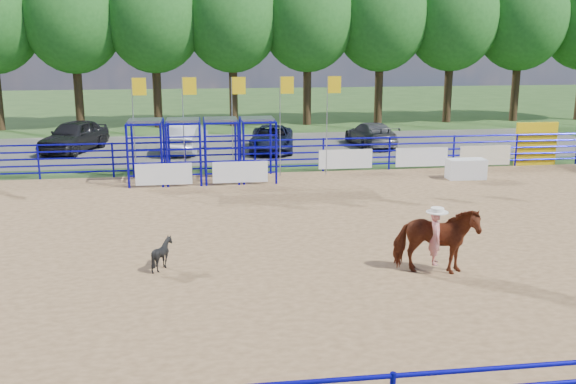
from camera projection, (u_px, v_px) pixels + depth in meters
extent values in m
plane|color=#315020|center=(287.00, 245.00, 18.27)|extent=(120.00, 120.00, 0.00)
cube|color=#99754C|center=(287.00, 244.00, 18.27)|extent=(30.00, 20.00, 0.02)
cube|color=#67655B|center=(244.00, 147.00, 34.65)|extent=(40.00, 10.00, 0.01)
cube|color=silver|center=(466.00, 169.00, 26.70)|extent=(1.59, 0.78, 0.84)
imported|color=maroon|center=(436.00, 240.00, 15.78)|extent=(2.21, 1.44, 1.72)
imported|color=red|center=(437.00, 211.00, 15.60)|extent=(0.44, 0.56, 1.34)
cylinder|color=white|center=(439.00, 183.00, 15.44)|extent=(0.54, 0.54, 0.12)
imported|color=black|center=(162.00, 254.00, 16.21)|extent=(0.88, 0.83, 0.79)
imported|color=black|center=(74.00, 136.00, 33.19)|extent=(3.42, 5.14, 1.63)
imported|color=#999BA1|center=(186.00, 138.00, 33.06)|extent=(2.38, 4.70, 1.48)
imported|color=black|center=(272.00, 139.00, 33.30)|extent=(2.85, 5.00, 1.32)
imported|color=#58585A|center=(371.00, 134.00, 34.87)|extent=(2.19, 4.65, 1.31)
cube|color=white|center=(164.00, 174.00, 25.11)|extent=(2.20, 0.04, 0.85)
cube|color=white|center=(240.00, 172.00, 25.52)|extent=(2.20, 0.04, 0.85)
cube|color=white|center=(346.00, 159.00, 28.28)|extent=(2.40, 0.04, 0.85)
cube|color=white|center=(422.00, 157.00, 28.76)|extent=(2.40, 0.04, 0.85)
cube|color=beige|center=(485.00, 155.00, 29.16)|extent=(2.40, 0.04, 0.90)
cube|color=gold|center=(536.00, 144.00, 29.53)|extent=(2.00, 0.12, 2.00)
cylinder|color=#3F2B19|center=(78.00, 92.00, 41.40)|extent=(0.56, 0.56, 4.80)
ellipsoid|color=#1F561B|center=(72.00, 9.00, 40.20)|extent=(6.40, 6.40, 7.36)
cylinder|color=#3F2B19|center=(157.00, 91.00, 42.08)|extent=(0.56, 0.56, 4.80)
ellipsoid|color=#1F561B|center=(153.00, 9.00, 40.88)|extent=(6.40, 6.40, 7.36)
cylinder|color=#3F2B19|center=(233.00, 90.00, 42.76)|extent=(0.56, 0.56, 4.80)
ellipsoid|color=#1F561B|center=(232.00, 10.00, 41.56)|extent=(6.40, 6.40, 7.36)
cylinder|color=#3F2B19|center=(307.00, 89.00, 43.44)|extent=(0.56, 0.56, 4.80)
ellipsoid|color=#1F561B|center=(308.00, 10.00, 42.24)|extent=(6.40, 6.40, 7.36)
cylinder|color=#3F2B19|center=(379.00, 88.00, 44.11)|extent=(0.56, 0.56, 4.80)
ellipsoid|color=#1F561B|center=(381.00, 11.00, 42.91)|extent=(6.40, 6.40, 7.36)
cylinder|color=#3F2B19|center=(448.00, 88.00, 44.79)|extent=(0.56, 0.56, 4.80)
ellipsoid|color=#1F561B|center=(452.00, 11.00, 43.59)|extent=(6.40, 6.40, 7.36)
cylinder|color=#3F2B19|center=(515.00, 87.00, 45.47)|extent=(0.56, 0.56, 4.80)
ellipsoid|color=#1F561B|center=(522.00, 12.00, 44.27)|extent=(6.40, 6.40, 7.36)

